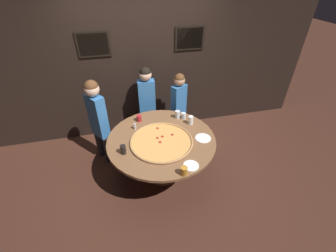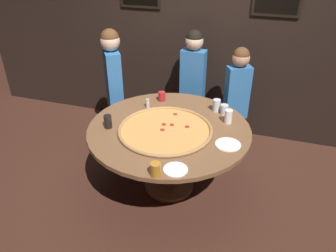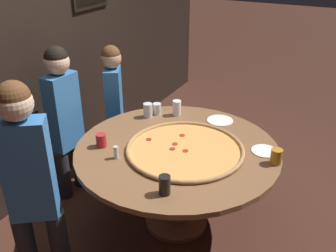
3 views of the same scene
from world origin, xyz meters
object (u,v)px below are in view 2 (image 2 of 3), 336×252
Objects in this scene: drink_cup_far_right at (224,109)px; drink_cup_near_right at (108,122)px; dining_table at (169,139)px; white_plate_right_side at (176,169)px; drink_cup_near_left at (156,169)px; condiment_shaker at (148,103)px; giant_pizza at (165,129)px; drink_cup_beside_pizza at (162,96)px; diner_far_left at (193,80)px; drink_cup_front_edge at (228,116)px; diner_side_right at (114,83)px; white_plate_far_back at (228,144)px; drink_cup_far_left at (217,105)px; diner_centre_back at (237,95)px.

drink_cup_far_right is 1.18m from drink_cup_near_right.
dining_table is 0.65m from drink_cup_far_right.
white_plate_right_side is (0.80, -0.43, -0.06)m from drink_cup_near_right.
drink_cup_near_right is 0.86m from drink_cup_near_left.
drink_cup_far_right is 1.06× the size of condiment_shaker.
condiment_shaker is (-0.34, 0.33, 0.18)m from dining_table.
giant_pizza is at bearing 11.53° from drink_cup_near_right.
diner_far_left is (0.21, 0.56, 0.01)m from drink_cup_beside_pizza.
drink_cup_front_edge reaches higher than condiment_shaker.
drink_cup_near_right reaches higher than white_plate_right_side.
drink_cup_front_edge is at bearing -4.38° from condiment_shaker.
white_plate_right_side is 1.68m from diner_side_right.
drink_cup_front_edge is at bearing 31.77° from giant_pizza.
white_plate_far_back is (0.06, -0.39, -0.07)m from drink_cup_front_edge.
drink_cup_far_left is 0.09× the size of diner_far_left.
drink_cup_front_edge reaches higher than drink_cup_near_right.
drink_cup_front_edge is 1.45m from diner_side_right.
white_plate_right_side is at bearing 40.77° from drink_cup_near_left.
drink_cup_near_left is at bearing -73.35° from drink_cup_beside_pizza.
drink_cup_near_right reaches higher than dining_table.
drink_cup_far_right is (0.46, 0.43, 0.18)m from dining_table.
drink_cup_far_left is at bearing 43.09° from diner_centre_back.
drink_cup_near_left is 0.75m from white_plate_far_back.
drink_cup_front_edge reaches higher than drink_cup_near_left.
diner_far_left is (-0.63, 1.21, 0.05)m from white_plate_far_back.
drink_cup_beside_pizza reaches higher than drink_cup_far_right.
white_plate_far_back is (0.22, -0.60, -0.06)m from drink_cup_far_left.
diner_far_left reaches higher than drink_cup_near_right.
drink_cup_far_right is (0.47, 0.50, 0.04)m from giant_pizza.
drink_cup_near_right reaches higher than drink_cup_beside_pizza.
diner_side_right is (-0.63, 0.10, 0.04)m from drink_cup_beside_pizza.
white_plate_right_side is at bearing -101.43° from drink_cup_far_right.
drink_cup_near_right is 1.15× the size of drink_cup_near_left.
drink_cup_near_left is 0.08× the size of diner_side_right.
dining_table is 0.63m from drink_cup_far_left.
white_plate_right_side is 1.11m from condiment_shaker.
drink_cup_far_left is at bearing 83.63° from white_plate_right_side.
drink_cup_far_right is 0.72m from drink_cup_beside_pizza.
drink_cup_front_edge is 0.26m from drink_cup_far_left.
condiment_shaker is at bearing 153.78° from white_plate_far_back.
diner_centre_back reaches higher than drink_cup_far_left.
drink_cup_near_right is 0.65× the size of white_plate_right_side.
drink_cup_near_right is at bearing -112.45° from condiment_shaker.
diner_far_left is (0.52, 1.26, -0.01)m from drink_cup_near_right.
drink_cup_far_left is at bearing 35.39° from drink_cup_near_right.
drink_cup_near_right is 0.91m from white_plate_right_side.
diner_side_right is at bearing 150.97° from condiment_shaker.
drink_cup_far_left reaches higher than white_plate_far_back.
drink_cup_beside_pizza is 0.88m from diner_centre_back.
diner_side_right is 0.96m from diner_far_left.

